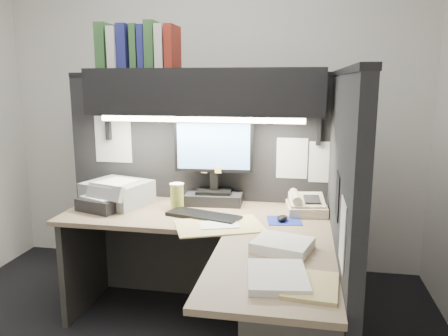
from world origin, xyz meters
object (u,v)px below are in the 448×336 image
at_px(keyboard, 203,216).
at_px(overhead_shelf, 205,92).
at_px(coffee_cup, 177,197).
at_px(notebook_stack, 103,203).
at_px(telephone, 306,206).
at_px(monitor, 214,171).
at_px(printer, 118,193).
at_px(desk, 230,300).

bearing_deg(keyboard, overhead_shelf, 116.66).
bearing_deg(coffee_cup, keyboard, -35.13).
height_order(keyboard, notebook_stack, notebook_stack).
distance_m(telephone, notebook_stack, 1.34).
bearing_deg(coffee_cup, telephone, 3.69).
relative_size(overhead_shelf, coffee_cup, 9.40).
bearing_deg(telephone, monitor, 161.26).
distance_m(overhead_shelf, monitor, 0.54).
bearing_deg(coffee_cup, notebook_stack, -168.05).
bearing_deg(monitor, coffee_cup, -144.09).
height_order(overhead_shelf, coffee_cup, overhead_shelf).
xyz_separation_m(keyboard, notebook_stack, (-0.70, 0.05, 0.03)).
relative_size(telephone, printer, 0.63).
bearing_deg(printer, desk, -18.45).
relative_size(printer, notebook_stack, 1.44).
height_order(overhead_shelf, keyboard, overhead_shelf).
relative_size(desk, notebook_stack, 6.13).
bearing_deg(telephone, notebook_stack, 178.94).
relative_size(overhead_shelf, keyboard, 3.29).
xyz_separation_m(monitor, notebook_stack, (-0.70, -0.28, -0.19)).
bearing_deg(keyboard, monitor, 106.56).
height_order(desk, telephone, telephone).
height_order(monitor, coffee_cup, monitor).
distance_m(monitor, coffee_cup, 0.32).
xyz_separation_m(monitor, keyboard, (-0.00, -0.33, -0.22)).
bearing_deg(overhead_shelf, coffee_cup, -142.54).
height_order(keyboard, printer, printer).
relative_size(desk, keyboard, 3.61).
bearing_deg(overhead_shelf, notebook_stack, -160.54).
distance_m(desk, telephone, 0.85).
distance_m(overhead_shelf, coffee_cup, 0.72).
bearing_deg(notebook_stack, overhead_shelf, 19.46).
relative_size(monitor, notebook_stack, 2.10).
height_order(desk, overhead_shelf, overhead_shelf).
height_order(monitor, printer, monitor).
bearing_deg(keyboard, coffee_cup, 161.54).
bearing_deg(keyboard, notebook_stack, -167.34).
bearing_deg(desk, telephone, 60.71).
distance_m(coffee_cup, notebook_stack, 0.49).
xyz_separation_m(keyboard, telephone, (0.63, 0.21, 0.04)).
height_order(monitor, telephone, monitor).
bearing_deg(overhead_shelf, keyboard, -80.01).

